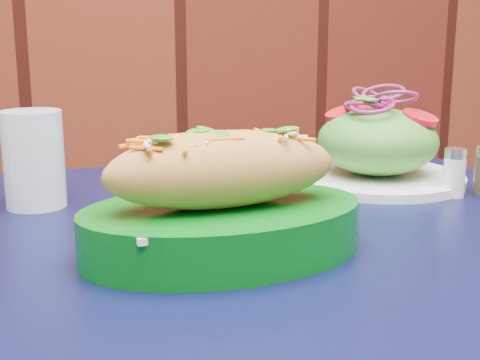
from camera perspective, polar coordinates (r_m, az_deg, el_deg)
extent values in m
cube|color=black|center=(0.72, 3.18, -5.67)|extent=(0.84, 0.84, 0.03)
cube|color=white|center=(0.64, -1.46, -2.54)|extent=(0.23, 0.16, 0.01)
ellipsoid|color=gold|center=(0.63, -1.48, 0.92)|extent=(0.24, 0.11, 0.07)
cylinder|color=white|center=(0.96, 11.50, 0.19)|extent=(0.24, 0.24, 0.01)
ellipsoid|color=#4C992D|center=(0.95, 11.64, 3.26)|extent=(0.17, 0.17, 0.09)
cylinder|color=red|center=(0.93, 15.13, 5.47)|extent=(0.05, 0.05, 0.01)
cylinder|color=red|center=(0.95, 8.76, 5.93)|extent=(0.05, 0.05, 0.01)
cylinder|color=red|center=(0.99, 10.46, 6.09)|extent=(0.05, 0.05, 0.01)
torus|color=#851D58|center=(0.94, 11.78, 6.31)|extent=(0.06, 0.06, 0.01)
torus|color=#851D58|center=(0.94, 11.80, 6.56)|extent=(0.06, 0.06, 0.01)
torus|color=#851D58|center=(0.94, 11.81, 6.80)|extent=(0.06, 0.06, 0.01)
torus|color=#851D58|center=(0.94, 11.82, 7.04)|extent=(0.06, 0.06, 0.01)
torus|color=#851D58|center=(0.94, 11.83, 7.28)|extent=(0.06, 0.06, 0.01)
torus|color=#851D58|center=(0.94, 11.84, 7.53)|extent=(0.06, 0.06, 0.01)
cylinder|color=silver|center=(0.84, -17.19, 1.70)|extent=(0.07, 0.07, 0.12)
cylinder|color=white|center=(0.90, 17.80, 0.23)|extent=(0.03, 0.03, 0.05)
cylinder|color=silver|center=(0.89, 17.94, 2.19)|extent=(0.03, 0.03, 0.01)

